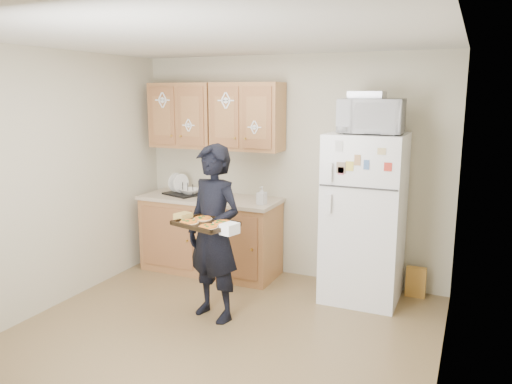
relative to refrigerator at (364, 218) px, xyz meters
The scene contains 23 objects.
floor 1.92m from the refrigerator, 123.60° to the right, with size 3.60×3.60×0.00m, color brown.
ceiling 2.38m from the refrigerator, 123.60° to the right, with size 3.60×3.60×0.00m, color silver.
wall_back 1.10m from the refrigerator, 158.72° to the left, with size 3.60×0.04×2.50m, color #BAB196.
wall_front 3.39m from the refrigerator, 106.39° to the right, with size 3.60×0.04×2.50m, color #BAB196.
wall_left 3.13m from the refrigerator, 152.53° to the right, with size 0.04×3.60×2.50m, color #BAB196.
wall_right 1.71m from the refrigerator, 59.27° to the right, with size 0.04×3.60×2.50m, color #BAB196.
refrigerator is the anchor object (origin of this frame).
base_cabinet 1.85m from the refrigerator, behind, with size 1.60×0.60×0.86m, color brown.
countertop 1.80m from the refrigerator, behind, with size 1.64×0.64×0.04m, color #C1AC94.
upper_cab_left 2.41m from the refrigerator, behind, with size 0.80×0.33×0.75m, color brown.
upper_cab_right 1.70m from the refrigerator, behind, with size 0.80×0.33×0.75m, color brown.
cereal_box 0.89m from the refrigerator, 24.99° to the left, with size 0.20×0.07×0.32m, color gold.
person 1.55m from the refrigerator, 138.83° to the right, with size 0.60×0.39×1.64m, color black.
baking_tray 1.70m from the refrigerator, 129.67° to the right, with size 0.50×0.36×0.04m, color black.
pizza_front_left 1.83m from the refrigerator, 131.94° to the right, with size 0.17×0.17×0.02m, color orange.
pizza_front_right 1.74m from the refrigerator, 125.04° to the right, with size 0.17×0.17×0.02m, color orange.
pizza_back_left 1.68m from the refrigerator, 134.46° to the right, with size 0.17×0.17×0.02m, color orange.
pizza_back_right 1.58m from the refrigerator, 127.06° to the right, with size 0.17×0.17×0.02m, color orange.
microwave 1.02m from the refrigerator, 54.10° to the right, with size 0.60×0.41×0.33m, color white.
foil_pan 1.22m from the refrigerator, 134.89° to the right, with size 0.33×0.23×0.07m, color silver.
dish_rack 2.17m from the refrigerator, behind, with size 0.41×0.31×0.17m, color black.
bowl 2.07m from the refrigerator, behind, with size 0.23×0.23×0.06m, color silver.
soap_bottle 1.11m from the refrigerator, behind, with size 0.09×0.09×0.20m, color white.
Camera 1 is at (1.93, -3.47, 2.08)m, focal length 35.00 mm.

